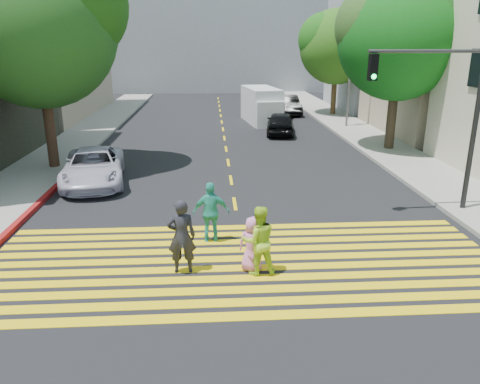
{
  "coord_description": "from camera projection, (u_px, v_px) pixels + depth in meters",
  "views": [
    {
      "loc": [
        -0.8,
        -9.72,
        5.49
      ],
      "look_at": [
        0.0,
        3.0,
        1.4
      ],
      "focal_mm": 35.0,
      "sensor_mm": 36.0,
      "label": 1
    }
  ],
  "objects": [
    {
      "name": "pedestrian_child",
      "position": [
        252.0,
        244.0,
        11.61
      ],
      "size": [
        0.8,
        0.65,
        1.42
      ],
      "primitive_type": "imported",
      "rotation": [
        0.0,
        0.0,
        2.81
      ],
      "color": "pink",
      "rests_on": "ground"
    },
    {
      "name": "backdrop_block",
      "position": [
        216.0,
        38.0,
        54.75
      ],
      "size": [
        30.0,
        8.0,
        12.0
      ],
      "primitive_type": "cube",
      "color": "gray",
      "rests_on": "ground"
    },
    {
      "name": "building_right_tan",
      "position": [
        470.0,
        51.0,
        28.39
      ],
      "size": [
        10.0,
        10.0,
        10.0
      ],
      "primitive_type": "cube",
      "color": "tan",
      "rests_on": "ground"
    },
    {
      "name": "dark_car_near",
      "position": [
        281.0,
        123.0,
        29.05
      ],
      "size": [
        2.25,
        4.34,
        1.41
      ],
      "primitive_type": "imported",
      "rotation": [
        0.0,
        0.0,
        3.0
      ],
      "color": "black",
      "rests_on": "ground"
    },
    {
      "name": "tree_right_near",
      "position": [
        402.0,
        32.0,
        23.07
      ],
      "size": [
        8.13,
        7.87,
        8.82
      ],
      "rotation": [
        0.0,
        0.0,
        -0.38
      ],
      "color": "black",
      "rests_on": "ground"
    },
    {
      "name": "tree_left",
      "position": [
        39.0,
        20.0,
        19.32
      ],
      "size": [
        7.5,
        6.93,
        9.44
      ],
      "rotation": [
        0.0,
        0.0,
        -0.06
      ],
      "color": "black",
      "rests_on": "ground"
    },
    {
      "name": "traffic_signal",
      "position": [
        447.0,
        104.0,
        14.68
      ],
      "size": [
        3.83,
        0.45,
        5.61
      ],
      "rotation": [
        0.0,
        0.0,
        0.04
      ],
      "color": "black",
      "rests_on": "ground"
    },
    {
      "name": "curb_red",
      "position": [
        37.0,
        206.0,
        16.23
      ],
      "size": [
        0.2,
        8.0,
        0.16
      ],
      "primitive_type": "cube",
      "color": "maroon",
      "rests_on": "ground"
    },
    {
      "name": "street_lamp",
      "position": [
        349.0,
        54.0,
        29.9
      ],
      "size": [
        1.86,
        0.55,
        8.28
      ],
      "rotation": [
        0.0,
        0.0,
        0.21
      ],
      "color": "slate",
      "rests_on": "ground"
    },
    {
      "name": "pedestrian_man",
      "position": [
        182.0,
        236.0,
        11.45
      ],
      "size": [
        0.72,
        0.5,
        1.91
      ],
      "primitive_type": "imported",
      "rotation": [
        0.0,
        0.0,
        3.2
      ],
      "color": "#222228",
      "rests_on": "ground"
    },
    {
      "name": "white_sedan",
      "position": [
        93.0,
        167.0,
        18.84
      ],
      "size": [
        3.08,
        5.33,
        1.4
      ],
      "primitive_type": "imported",
      "rotation": [
        0.0,
        0.0,
        0.16
      ],
      "color": "silver",
      "rests_on": "ground"
    },
    {
      "name": "dark_car_parked",
      "position": [
        288.0,
        105.0,
        37.18
      ],
      "size": [
        1.67,
        4.51,
        1.47
      ],
      "primitive_type": "imported",
      "rotation": [
        0.0,
        0.0,
        0.02
      ],
      "color": "black",
      "rests_on": "ground"
    },
    {
      "name": "sidewalk_right",
      "position": [
        380.0,
        146.0,
        25.71
      ],
      "size": [
        3.0,
        60.0,
        0.15
      ],
      "primitive_type": "cube",
      "color": "gray",
      "rests_on": "ground"
    },
    {
      "name": "ground",
      "position": [
        248.0,
        288.0,
        10.97
      ],
      "size": [
        120.0,
        120.0,
        0.0
      ],
      "primitive_type": "plane",
      "color": "black"
    },
    {
      "name": "pedestrian_extra",
      "position": [
        211.0,
        212.0,
        13.27
      ],
      "size": [
        1.04,
        0.44,
        1.77
      ],
      "primitive_type": "imported",
      "rotation": [
        0.0,
        0.0,
        3.15
      ],
      "color": "teal",
      "rests_on": "ground"
    },
    {
      "name": "building_left_tan",
      "position": [
        7.0,
        49.0,
        35.09
      ],
      "size": [
        12.0,
        16.0,
        10.0
      ],
      "primitive_type": "cube",
      "color": "tan",
      "rests_on": "ground"
    },
    {
      "name": "lane_line",
      "position": [
        222.0,
        125.0,
        32.35
      ],
      "size": [
        0.12,
        34.4,
        0.01
      ],
      "color": "yellow",
      "rests_on": "ground"
    },
    {
      "name": "crosswalk",
      "position": [
        244.0,
        263.0,
        12.18
      ],
      "size": [
        13.4,
        5.3,
        0.01
      ],
      "color": "yellow",
      "rests_on": "ground"
    },
    {
      "name": "white_van",
      "position": [
        262.0,
        106.0,
        33.08
      ],
      "size": [
        2.59,
        5.38,
        2.44
      ],
      "rotation": [
        0.0,
        0.0,
        0.13
      ],
      "color": "silver",
      "rests_on": "ground"
    },
    {
      "name": "building_right_grey",
      "position": [
        399.0,
        48.0,
        38.84
      ],
      "size": [
        10.0,
        10.0,
        10.0
      ],
      "primitive_type": "cube",
      "color": "gray",
      "rests_on": "ground"
    },
    {
      "name": "silver_car",
      "position": [
        263.0,
        103.0,
        39.29
      ],
      "size": [
        2.34,
        4.68,
        1.3
      ],
      "primitive_type": "imported",
      "rotation": [
        0.0,
        0.0,
        3.02
      ],
      "color": "gray",
      "rests_on": "ground"
    },
    {
      "name": "pedestrian_woman",
      "position": [
        259.0,
        241.0,
        11.39
      ],
      "size": [
        0.93,
        0.77,
        1.77
      ],
      "primitive_type": "imported",
      "rotation": [
        0.0,
        0.0,
        3.26
      ],
      "color": "#B0E02A",
      "rests_on": "ground"
    },
    {
      "name": "tree_right_far",
      "position": [
        338.0,
        43.0,
        35.18
      ],
      "size": [
        6.63,
        6.2,
        8.09
      ],
      "rotation": [
        0.0,
        0.0,
        -0.12
      ],
      "color": "#48371A",
      "rests_on": "ground"
    },
    {
      "name": "sidewalk_left",
      "position": [
        96.0,
        127.0,
        31.34
      ],
      "size": [
        3.0,
        40.0,
        0.15
      ],
      "primitive_type": "cube",
      "color": "gray",
      "rests_on": "ground"
    }
  ]
}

